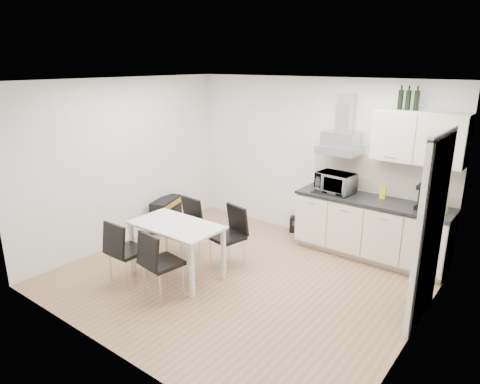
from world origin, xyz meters
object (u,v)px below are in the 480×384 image
at_px(dining_table, 176,231).
at_px(chair_near_right, 163,264).
at_px(guitar_amp, 166,214).
at_px(floor_speaker, 295,224).
at_px(kitchenette, 376,205).
at_px(chair_near_left, 128,252).
at_px(chair_far_right, 227,238).
at_px(chair_far_left, 183,229).

distance_m(dining_table, chair_near_right, 0.59).
height_order(guitar_amp, floor_speaker, guitar_amp).
distance_m(guitar_amp, floor_speaker, 2.24).
distance_m(kitchenette, chair_near_left, 3.55).
height_order(dining_table, chair_far_right, chair_far_right).
height_order(kitchenette, guitar_amp, kitchenette).
relative_size(kitchenette, guitar_amp, 3.53).
bearing_deg(chair_far_right, kitchenette, -122.13).
xyz_separation_m(chair_far_left, floor_speaker, (0.85, 1.85, -0.30)).
distance_m(dining_table, chair_near_left, 0.68).
distance_m(dining_table, floor_speaker, 2.44).
bearing_deg(kitchenette, floor_speaker, 173.36).
relative_size(chair_far_left, chair_near_right, 1.00).
height_order(chair_far_right, chair_near_left, same).
relative_size(kitchenette, dining_table, 2.04).
height_order(chair_far_left, guitar_amp, chair_far_left).
distance_m(chair_far_left, chair_near_left, 1.01).
relative_size(kitchenette, chair_far_right, 2.86).
relative_size(chair_far_right, guitar_amp, 1.23).
bearing_deg(chair_near_right, chair_far_left, 130.33).
bearing_deg(kitchenette, chair_near_right, -121.89).
bearing_deg(chair_near_left, chair_near_right, 3.69).
distance_m(dining_table, chair_far_left, 0.64).
relative_size(chair_far_right, chair_near_left, 1.00).
bearing_deg(chair_near_left, chair_far_left, 90.41).
bearing_deg(chair_far_right, floor_speaker, -81.28).
bearing_deg(chair_near_right, chair_far_right, 91.66).
relative_size(guitar_amp, floor_speaker, 2.62).
height_order(kitchenette, chair_far_right, kitchenette).
bearing_deg(chair_near_right, chair_near_left, -168.78).
xyz_separation_m(chair_far_left, chair_near_left, (0.00, -1.01, 0.00)).
distance_m(chair_near_left, floor_speaker, 3.00).
bearing_deg(guitar_amp, dining_table, -56.95).
distance_m(chair_near_left, guitar_amp, 1.91).
bearing_deg(dining_table, floor_speaker, 78.57).
bearing_deg(kitchenette, chair_far_right, -134.64).
relative_size(chair_far_left, chair_near_left, 1.00).
xyz_separation_m(chair_near_right, floor_speaker, (0.23, 2.82, -0.30)).
distance_m(chair_far_right, chair_near_right, 1.11).
bearing_deg(chair_far_right, chair_near_left, 69.53).
bearing_deg(chair_near_left, dining_table, 55.71).
relative_size(dining_table, guitar_amp, 1.74).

